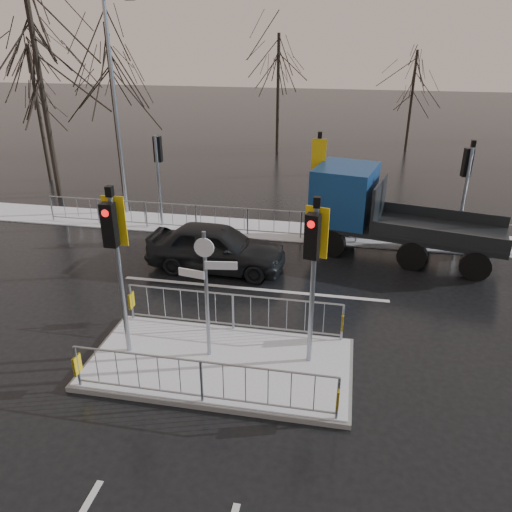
% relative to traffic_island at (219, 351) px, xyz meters
% --- Properties ---
extents(ground, '(120.00, 120.00, 0.00)m').
position_rel_traffic_island_xyz_m(ground, '(0.01, -0.01, -0.39)').
color(ground, black).
rests_on(ground, ground).
extents(snow_verge, '(30.00, 2.00, 0.04)m').
position_rel_traffic_island_xyz_m(snow_verge, '(0.01, 8.59, -0.37)').
color(snow_verge, white).
rests_on(snow_verge, ground).
extents(lane_markings, '(8.00, 11.38, 0.01)m').
position_rel_traffic_island_xyz_m(lane_markings, '(0.01, -0.34, -0.39)').
color(lane_markings, silver).
rests_on(lane_markings, ground).
extents(traffic_island, '(6.00, 3.04, 4.15)m').
position_rel_traffic_island_xyz_m(traffic_island, '(0.00, 0.00, 0.00)').
color(traffic_island, slate).
rests_on(traffic_island, ground).
extents(far_kerb_fixtures, '(18.00, 0.65, 3.83)m').
position_rel_traffic_island_xyz_m(far_kerb_fixtures, '(0.31, 8.08, 0.63)').
color(far_kerb_fixtures, '#8D949A').
rests_on(far_kerb_fixtures, ground).
extents(car_far_lane, '(4.48, 1.95, 1.50)m').
position_rel_traffic_island_xyz_m(car_far_lane, '(-1.37, 4.97, 0.36)').
color(car_far_lane, black).
rests_on(car_far_lane, ground).
extents(flatbed_truck, '(6.57, 3.56, 2.89)m').
position_rel_traffic_island_xyz_m(flatbed_truck, '(3.36, 7.41, 1.14)').
color(flatbed_truck, black).
rests_on(flatbed_truck, ground).
extents(tree_near_a, '(4.75, 4.75, 8.97)m').
position_rel_traffic_island_xyz_m(tree_near_a, '(-10.49, 10.99, 5.72)').
color(tree_near_a, black).
rests_on(tree_near_a, ground).
extents(tree_near_b, '(4.00, 4.00, 7.55)m').
position_rel_traffic_island_xyz_m(tree_near_b, '(-7.99, 12.49, 4.76)').
color(tree_near_b, black).
rests_on(tree_near_b, ground).
extents(tree_near_c, '(3.50, 3.50, 6.61)m').
position_rel_traffic_island_xyz_m(tree_near_c, '(-12.49, 13.49, 4.11)').
color(tree_near_c, black).
rests_on(tree_near_c, ground).
extents(tree_far_a, '(3.75, 3.75, 7.08)m').
position_rel_traffic_island_xyz_m(tree_far_a, '(-1.99, 21.99, 4.43)').
color(tree_far_a, black).
rests_on(tree_far_a, ground).
extents(tree_far_b, '(3.25, 3.25, 6.14)m').
position_rel_traffic_island_xyz_m(tree_far_b, '(6.01, 23.99, 3.79)').
color(tree_far_b, black).
rests_on(tree_far_b, ground).
extents(street_lamp_left, '(1.25, 0.18, 8.20)m').
position_rel_traffic_island_xyz_m(street_lamp_left, '(-6.42, 9.49, 4.10)').
color(street_lamp_left, '#8D949A').
rests_on(street_lamp_left, ground).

